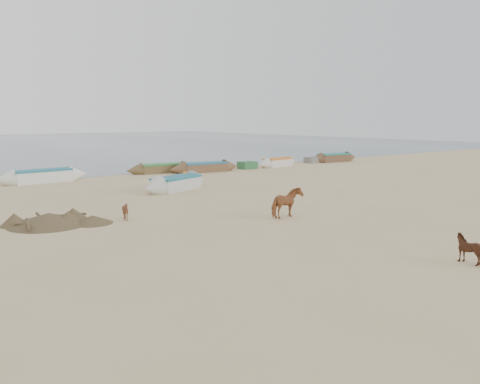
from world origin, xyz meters
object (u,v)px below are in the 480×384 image
cow_adult (287,203)px  near_canoe (176,183)px  calf_front (126,211)px  calf_right (472,249)px

cow_adult → near_canoe: cow_adult is taller
near_canoe → calf_front: bearing=-154.9°
calf_right → near_canoe: size_ratio=0.16×
calf_front → calf_right: 13.74m
calf_front → near_canoe: bearing=104.3°
cow_adult → near_canoe: 10.43m
calf_front → calf_right: bearing=-6.0°
calf_right → near_canoe: (0.12, 18.87, -0.01)m
cow_adult → calf_right: cow_adult is taller
near_canoe → calf_right: bearing=-111.8°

